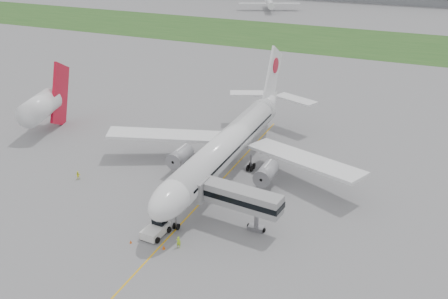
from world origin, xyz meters
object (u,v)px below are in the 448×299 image
at_px(jet_bridge, 232,196).
at_px(ground_crew_near, 179,242).
at_px(pushback_tug, 157,228).
at_px(neighbor_aircraft, 43,106).
at_px(airliner, 230,142).

distance_m(jet_bridge, ground_crew_near, 10.00).
bearing_deg(pushback_tug, neighbor_aircraft, 154.20).
height_order(pushback_tug, jet_bridge, jet_bridge).
bearing_deg(jet_bridge, pushback_tug, -137.83).
bearing_deg(jet_bridge, airliner, 120.44).
bearing_deg(pushback_tug, ground_crew_near, -15.77).
bearing_deg(ground_crew_near, airliner, -95.57).
height_order(pushback_tug, ground_crew_near, pushback_tug).
xyz_separation_m(airliner, jet_bridge, (6.96, -15.67, -0.84)).
height_order(airliner, neighbor_aircraft, airliner).
height_order(airliner, jet_bridge, airliner).
bearing_deg(neighbor_aircraft, jet_bridge, -35.56).
bearing_deg(ground_crew_near, neighbor_aircraft, -40.65).
height_order(pushback_tug, neighbor_aircraft, neighbor_aircraft).
distance_m(airliner, ground_crew_near, 24.25).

